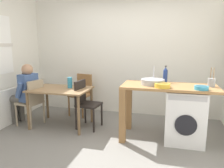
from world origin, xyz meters
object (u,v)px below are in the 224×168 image
Objects in this scene: chair_spare_by_wall at (82,92)px; colander at (201,88)px; chair_opposite at (85,101)px; washing_machine at (184,116)px; utensil_crock at (211,82)px; chair_person_seat at (32,100)px; mixing_bowl at (162,85)px; dining_table at (61,93)px; bottle_tall_green at (165,75)px; seated_person at (26,91)px; vase at (70,83)px.

chair_spare_by_wall is 2.61m from colander.
colander is at bearing 166.77° from chair_spare_by_wall.
chair_opposite is 1.05× the size of washing_machine.
chair_opposite is at bearing 176.89° from utensil_crock.
chair_person_seat is 3.79× the size of mixing_bowl.
dining_table is 1.93m from mixing_bowl.
utensil_crock is at bearing 93.40° from chair_opposite.
bottle_tall_green is 1.45× the size of colander.
mixing_bowl reaches higher than chair_spare_by_wall.
colander is (3.14, -0.24, 0.28)m from seated_person.
vase is (-1.77, -0.05, -0.21)m from bottle_tall_green.
mixing_bowl is at bearing 160.71° from chair_spare_by_wall.
seated_person is 5.90× the size of vase.
bottle_tall_green is at bearing 99.98° from chair_opposite.
dining_table is at bearing 177.20° from washing_machine.
bottle_tall_green is at bearing -74.61° from seated_person.
chair_opposite is 4.50× the size of colander.
dining_table is at bearing 178.74° from utensil_crock.
washing_machine is 0.67m from utensil_crock.
mixing_bowl is 0.79× the size of utensil_crock.
utensil_crock is (0.73, 0.25, 0.03)m from mixing_bowl.
seated_person is 6.00× the size of colander.
chair_spare_by_wall is 4.50× the size of colander.
bottle_tall_green reaches higher than chair_spare_by_wall.
seated_person reaches higher than dining_table.
bottle_tall_green is (2.62, 0.23, 0.38)m from seated_person.
vase is (0.86, 0.18, 0.17)m from seated_person.
seated_person is 4.14× the size of bottle_tall_green.
mixing_bowl is (1.77, -1.08, 0.45)m from chair_spare_by_wall.
seated_person is at bearing 90.00° from chair_person_seat.
chair_spare_by_wall is at bearing 148.56° from mixing_bowl.
seated_person is at bearing 175.57° from colander.
utensil_crock reaches higher than chair_spare_by_wall.
mixing_bowl is (-0.37, -0.20, 0.53)m from washing_machine.
dining_table is at bearing 170.72° from mixing_bowl.
chair_spare_by_wall is at bearing -33.39° from seated_person.
seated_person reaches higher than chair_person_seat.
washing_machine is (2.95, -0.03, -0.24)m from seated_person.
chair_person_seat is 1.00× the size of chair_opposite.
bottle_tall_green reaches higher than dining_table.
chair_spare_by_wall is at bearing -146.73° from chair_opposite.
utensil_crock is at bearing -3.66° from vase.
vase is (0.70, 0.21, 0.33)m from chair_person_seat.
dining_table is at bearing -146.31° from vase.
chair_person_seat is 0.80m from vase.
dining_table is 5.40× the size of vase.
colander is at bearing -84.06° from seated_person.
vase is at bearing 176.34° from utensil_crock.
bottle_tall_green reaches higher than chair_person_seat.
colander reaches higher than vase.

